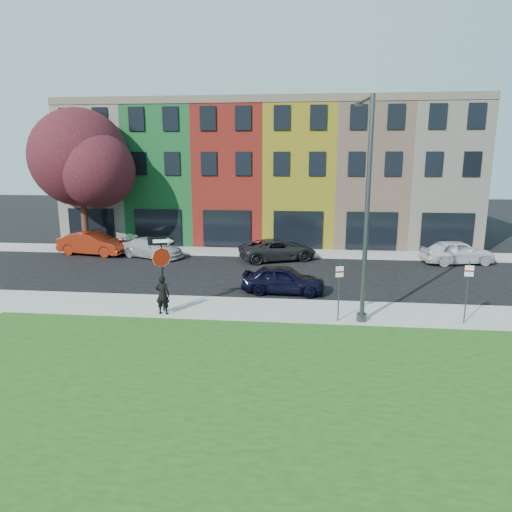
# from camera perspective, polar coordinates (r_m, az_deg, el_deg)

# --- Properties ---
(ground) EXTENTS (120.00, 120.00, 0.00)m
(ground) POSITION_cam_1_polar(r_m,az_deg,el_deg) (16.65, 4.19, -10.46)
(ground) COLOR black
(ground) RESTS_ON ground
(sidewalk_near) EXTENTS (40.00, 3.00, 0.12)m
(sidewalk_near) POSITION_cam_1_polar(r_m,az_deg,el_deg) (19.49, 10.44, -7.01)
(sidewalk_near) COLOR #989490
(sidewalk_near) RESTS_ON ground
(sidewalk_far) EXTENTS (40.00, 2.40, 0.12)m
(sidewalk_far) POSITION_cam_1_polar(r_m,az_deg,el_deg) (31.21, -0.35, 0.48)
(sidewalk_far) COLOR #989490
(sidewalk_far) RESTS_ON ground
(rowhouse_block) EXTENTS (30.00, 10.12, 10.00)m
(rowhouse_block) POSITION_cam_1_polar(r_m,az_deg,el_deg) (36.69, 1.53, 9.99)
(rowhouse_block) COLOR beige
(rowhouse_block) RESTS_ON ground
(stop_sign) EXTENTS (1.01, 0.35, 3.15)m
(stop_sign) POSITION_cam_1_polar(r_m,az_deg,el_deg) (19.02, -11.71, -0.33)
(stop_sign) COLOR black
(stop_sign) RESTS_ON sidewalk_near
(man) EXTENTS (0.65, 0.47, 1.62)m
(man) POSITION_cam_1_polar(r_m,az_deg,el_deg) (19.03, -11.60, -4.77)
(man) COLOR black
(man) RESTS_ON sidewalk_near
(sedan_near) EXTENTS (1.98, 4.13, 1.35)m
(sedan_near) POSITION_cam_1_polar(r_m,az_deg,el_deg) (21.98, 3.44, -2.93)
(sedan_near) COLOR black
(sedan_near) RESTS_ON ground
(parked_car_red) EXTENTS (3.20, 5.24, 1.55)m
(parked_car_red) POSITION_cam_1_polar(r_m,az_deg,el_deg) (32.47, -19.68, 1.50)
(parked_car_red) COLOR maroon
(parked_car_red) RESTS_ON ground
(parked_car_silver) EXTENTS (4.80, 5.60, 1.27)m
(parked_car_silver) POSITION_cam_1_polar(r_m,az_deg,el_deg) (30.54, -12.85, 1.01)
(parked_car_silver) COLOR #A8A8AC
(parked_car_silver) RESTS_ON ground
(parked_car_dark) EXTENTS (5.69, 6.47, 1.36)m
(parked_car_dark) POSITION_cam_1_polar(r_m,az_deg,el_deg) (29.01, 2.74, 0.81)
(parked_car_dark) COLOR black
(parked_car_dark) RESTS_ON ground
(parked_car_white) EXTENTS (3.36, 4.98, 1.48)m
(parked_car_white) POSITION_cam_1_polar(r_m,az_deg,el_deg) (30.57, 23.87, 0.47)
(parked_car_white) COLOR silver
(parked_car_white) RESTS_ON ground
(street_lamp) EXTENTS (0.61, 2.57, 8.52)m
(street_lamp) POSITION_cam_1_polar(r_m,az_deg,el_deg) (17.80, 13.55, 5.44)
(street_lamp) COLOR #404245
(street_lamp) RESTS_ON sidewalk_near
(parking_sign_a) EXTENTS (0.31, 0.14, 2.32)m
(parking_sign_a) POSITION_cam_1_polar(r_m,az_deg,el_deg) (17.98, 10.35, -3.65)
(parking_sign_a) COLOR #404245
(parking_sign_a) RESTS_ON sidewalk_near
(parking_sign_b) EXTENTS (0.32, 0.10, 2.43)m
(parking_sign_b) POSITION_cam_1_polar(r_m,az_deg,el_deg) (19.19, 24.92, -3.41)
(parking_sign_b) COLOR #404245
(parking_sign_b) RESTS_ON sidewalk_near
(tree_purple) EXTENTS (7.80, 6.82, 9.53)m
(tree_purple) POSITION_cam_1_polar(r_m,az_deg,el_deg) (33.43, -20.91, 11.13)
(tree_purple) COLOR black
(tree_purple) RESTS_ON sidewalk_far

